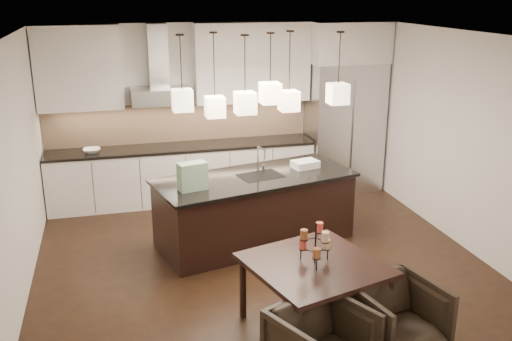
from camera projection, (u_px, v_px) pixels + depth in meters
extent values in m
cube|color=black|center=(260.00, 262.00, 7.24)|extent=(5.50, 5.50, 0.02)
cube|color=white|center=(261.00, 35.00, 6.37)|extent=(5.50, 5.50, 0.02)
cube|color=silver|center=(217.00, 110.00, 9.35)|extent=(5.50, 0.02, 2.80)
cube|color=silver|center=(356.00, 256.00, 4.26)|extent=(5.50, 0.02, 2.80)
cube|color=silver|center=(13.00, 174.00, 6.14)|extent=(0.02, 5.50, 2.80)
cube|color=silver|center=(463.00, 141.00, 7.47)|extent=(0.02, 5.50, 2.80)
cube|color=#B7B7BA|center=(344.00, 127.00, 9.60)|extent=(1.20, 0.72, 2.15)
cube|color=silver|center=(348.00, 42.00, 9.17)|extent=(1.26, 0.72, 0.65)
cube|color=silver|center=(184.00, 174.00, 9.19)|extent=(4.21, 0.62, 0.88)
cube|color=black|center=(183.00, 147.00, 9.05)|extent=(4.21, 0.66, 0.04)
cube|color=tan|center=(179.00, 122.00, 9.22)|extent=(4.21, 0.02, 0.63)
cube|color=silver|center=(78.00, 68.00, 8.43)|extent=(1.25, 0.35, 1.25)
cube|color=silver|center=(252.00, 62.00, 9.07)|extent=(1.85, 0.35, 1.25)
cube|color=#B7B7BA|center=(161.00, 96.00, 8.77)|extent=(0.90, 0.52, 0.24)
cube|color=#B7B7BA|center=(158.00, 56.00, 8.69)|extent=(0.30, 0.28, 0.96)
imported|color=silver|center=(92.00, 151.00, 8.65)|extent=(0.26, 0.26, 0.06)
cube|color=black|center=(255.00, 211.00, 7.67)|extent=(2.71, 1.58, 0.90)
cube|color=black|center=(255.00, 178.00, 7.53)|extent=(2.81, 1.67, 0.04)
cube|color=#206532|center=(192.00, 176.00, 6.98)|extent=(0.38, 0.26, 0.35)
cube|color=silver|center=(305.00, 164.00, 7.86)|extent=(0.39, 0.32, 0.10)
cylinder|color=#DAB486|center=(327.00, 244.00, 5.63)|extent=(0.09, 0.09, 0.10)
cylinder|color=#E44835|center=(303.00, 244.00, 5.63)|extent=(0.09, 0.09, 0.10)
cylinder|color=brown|center=(317.00, 253.00, 5.44)|extent=(0.09, 0.09, 0.10)
cylinder|color=#E44835|center=(319.00, 227.00, 5.64)|extent=(0.09, 0.09, 0.10)
cylinder|color=brown|center=(304.00, 234.00, 5.47)|extent=(0.09, 0.09, 0.10)
cylinder|color=#DAB486|center=(325.00, 237.00, 5.42)|extent=(0.09, 0.09, 0.10)
imported|color=black|center=(396.00, 319.00, 5.34)|extent=(0.91, 0.93, 0.72)
cube|color=#FEDFBD|center=(182.00, 100.00, 6.87)|extent=(0.24, 0.24, 0.26)
cube|color=#FEDFBD|center=(215.00, 107.00, 7.25)|extent=(0.24, 0.24, 0.26)
cube|color=#FEDFBD|center=(270.00, 93.00, 7.12)|extent=(0.24, 0.24, 0.26)
cube|color=#FEDFBD|center=(289.00, 101.00, 7.44)|extent=(0.24, 0.24, 0.26)
cube|color=#FEDFBD|center=(338.00, 94.00, 7.29)|extent=(0.24, 0.24, 0.26)
cube|color=#FEDFBD|center=(245.00, 103.00, 6.83)|extent=(0.24, 0.24, 0.26)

